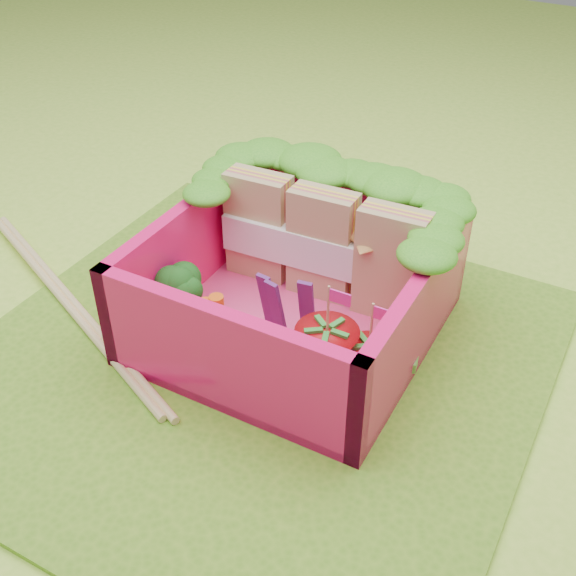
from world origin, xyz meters
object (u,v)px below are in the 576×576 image
(broccoli, at_px, (182,291))
(strawberry_right, at_px, (368,366))
(bento_box, at_px, (294,286))
(strawberry_left, at_px, (326,355))
(sandwich_stack, at_px, (323,245))
(chopsticks, at_px, (69,302))

(broccoli, relative_size, strawberry_right, 0.65)
(bento_box, xyz_separation_m, strawberry_left, (0.32, -0.29, -0.08))
(bento_box, bearing_deg, broccoli, -152.36)
(bento_box, distance_m, strawberry_left, 0.44)
(strawberry_right, bearing_deg, sandwich_stack, 132.27)
(sandwich_stack, relative_size, broccoli, 3.52)
(chopsticks, bearing_deg, strawberry_right, 5.04)
(bento_box, distance_m, sandwich_stack, 0.31)
(strawberry_right, xyz_separation_m, chopsticks, (-1.63, -0.14, -0.15))
(strawberry_right, bearing_deg, chopsticks, -174.96)
(sandwich_stack, bearing_deg, bento_box, -91.12)
(chopsticks, bearing_deg, sandwich_stack, 31.24)
(sandwich_stack, xyz_separation_m, strawberry_right, (0.49, -0.54, -0.16))
(strawberry_left, relative_size, strawberry_right, 1.12)
(bento_box, relative_size, strawberry_right, 2.76)
(strawberry_left, bearing_deg, sandwich_stack, 117.91)
(sandwich_stack, relative_size, strawberry_right, 2.29)
(broccoli, distance_m, chopsticks, 0.70)
(sandwich_stack, relative_size, chopsticks, 0.54)
(broccoli, xyz_separation_m, chopsticks, (-0.65, -0.14, -0.22))
(broccoli, distance_m, strawberry_right, 0.98)
(strawberry_left, xyz_separation_m, chopsticks, (-1.45, -0.09, -0.18))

